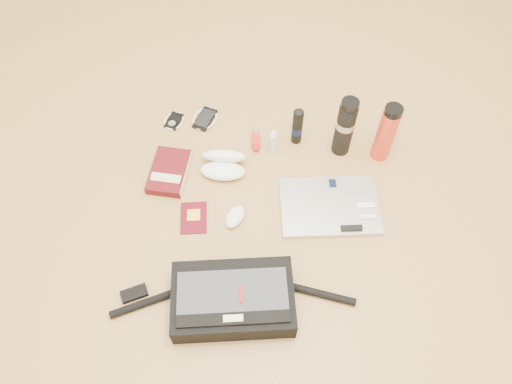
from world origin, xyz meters
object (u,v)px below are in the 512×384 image
book (169,172)px  thermos_black (345,127)px  laptop (330,206)px  thermos_red (386,133)px  messenger_bag (232,299)px

book → thermos_black: (0.65, 0.30, 0.12)m
book → laptop: bearing=-5.3°
book → thermos_red: size_ratio=0.81×
book → thermos_black: 0.72m
messenger_bag → thermos_black: size_ratio=2.83×
laptop → book: (-0.65, -0.00, 0.01)m
messenger_bag → thermos_black: thermos_black is taller
messenger_bag → book: bearing=113.1°
messenger_bag → laptop: size_ratio=1.87×
thermos_red → laptop: bearing=-116.7°
messenger_bag → thermos_red: 0.88m
messenger_bag → laptop: messenger_bag is taller
laptop → thermos_black: 0.32m
laptop → book: size_ratio=1.90×
messenger_bag → thermos_red: size_ratio=2.87×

